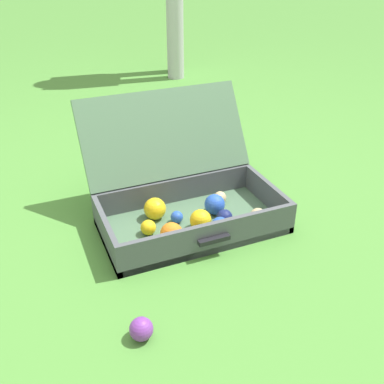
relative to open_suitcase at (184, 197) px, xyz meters
The scene contains 3 objects.
ground_plane 0.11m from the open_suitcase, 124.16° to the right, with size 16.00×16.00×0.00m, color #4C8C38.
open_suitcase is the anchor object (origin of this frame).
stray_ball_on_grass 0.58m from the open_suitcase, 123.37° to the right, with size 0.06×0.06×0.06m, color purple.
Camera 1 is at (-0.49, -1.26, 0.92)m, focal length 41.90 mm.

